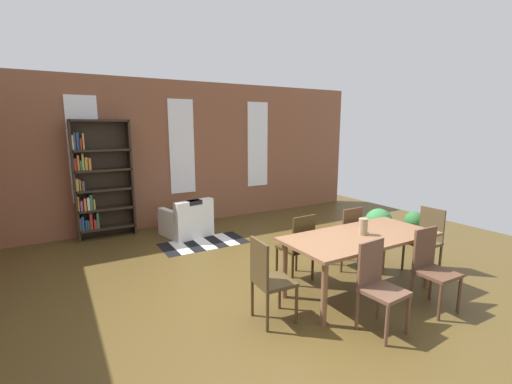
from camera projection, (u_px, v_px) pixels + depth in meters
ground_plane at (289, 297)px, 4.46m from camera, size 10.57×10.57×0.00m
back_wall_brick at (181, 154)px, 7.63m from camera, size 9.13×0.12×3.09m
window_pane_0 at (85, 150)px, 6.61m from camera, size 0.55×0.02×2.01m
window_pane_1 at (182, 147)px, 7.55m from camera, size 0.55×0.02×2.01m
window_pane_2 at (258, 145)px, 8.48m from camera, size 0.55×0.02×2.01m
dining_table at (360, 241)px, 4.45m from camera, size 2.01×0.94×0.78m
vase_on_table at (363, 227)px, 4.43m from camera, size 0.11×0.11×0.21m
tealight_candle_0 at (367, 233)px, 4.47m from camera, size 0.04×0.04×0.03m
dining_chair_head_right at (426, 238)px, 5.17m from camera, size 0.41×0.41×0.95m
dining_chair_head_left at (268, 278)px, 3.81m from camera, size 0.42×0.42×0.95m
dining_chair_near_right at (432, 266)px, 4.12m from camera, size 0.41×0.41×0.95m
dining_chair_far_right at (346, 235)px, 5.30m from camera, size 0.41×0.41×0.95m
dining_chair_near_left at (378, 283)px, 3.67m from camera, size 0.43×0.43×0.95m
dining_chair_far_left at (298, 245)px, 4.85m from camera, size 0.42×0.42×0.95m
bookshelf_tall at (99, 181)px, 6.67m from camera, size 1.05×0.29×2.26m
armchair_white at (187, 222)px, 6.93m from camera, size 0.95×0.95×0.75m
potted_plant_by_shelf at (379, 223)px, 6.66m from camera, size 0.51×0.51×0.60m
potted_plant_corner at (348, 236)px, 6.11m from camera, size 0.33×0.33×0.49m
potted_plant_window at (414, 223)px, 6.70m from camera, size 0.36×0.36×0.54m
striped_rug at (204, 243)px, 6.49m from camera, size 1.57×0.79×0.01m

